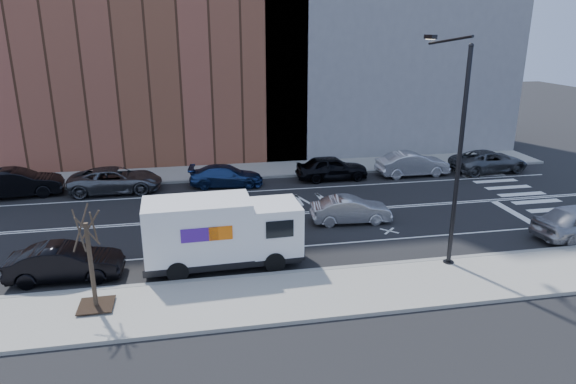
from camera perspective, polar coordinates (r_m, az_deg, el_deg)
name	(u,v)px	position (r m, az deg, el deg)	size (l,w,h in m)	color
ground	(260,216)	(27.39, -3.16, -2.67)	(120.00, 120.00, 0.00)	black
sidewalk_near	(292,296)	(19.46, 0.47, -11.47)	(44.00, 3.60, 0.15)	gray
sidewalk_far	(242,171)	(35.69, -5.10, 2.34)	(44.00, 3.60, 0.15)	gray
curb_near	(283,274)	(21.02, -0.51, -9.08)	(44.00, 0.25, 0.17)	gray
curb_far	(245,178)	(33.96, -4.78, 1.56)	(44.00, 0.25, 0.17)	gray
crosswalk	(529,198)	(33.37, 25.20, -0.59)	(3.00, 14.00, 0.01)	white
road_markings	(260,216)	(27.39, -3.16, -2.67)	(40.00, 8.60, 0.01)	white
bldg_brick	(118,6)	(41.30, -18.37, 18.99)	(26.00, 10.00, 22.00)	brown
streetlight	(454,145)	(21.69, 17.99, 4.94)	(0.44, 4.02, 9.34)	black
street_tree	(92,274)	(19.23, -20.93, -8.51)	(1.20, 1.20, 3.75)	black
fedex_van	(221,231)	(21.42, -7.41, -4.35)	(6.58, 2.49, 2.97)	black
far_parked_b	(17,183)	(34.15, -27.91, 0.88)	(1.77, 5.08, 1.67)	black
far_parked_c	(116,180)	(32.79, -18.60, 1.28)	(2.51, 5.44, 1.51)	#515459
far_parked_d	(226,176)	(32.50, -6.88, 1.80)	(1.87, 4.60, 1.33)	navy
far_parked_e	(332,168)	(33.76, 4.90, 2.71)	(1.88, 4.67, 1.59)	black
far_parked_f	(413,164)	(35.56, 13.68, 3.04)	(1.68, 4.83, 1.59)	#B4B4B9
far_parked_g	(489,161)	(38.15, 21.42, 3.22)	(2.46, 5.33, 1.48)	#4A4D52
driving_sedan	(351,210)	(26.47, 6.98, -1.98)	(1.42, 4.06, 1.34)	#AAAAAF
near_parked_rear_a	(65,263)	(22.30, -23.51, -7.20)	(1.52, 4.37, 1.44)	black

